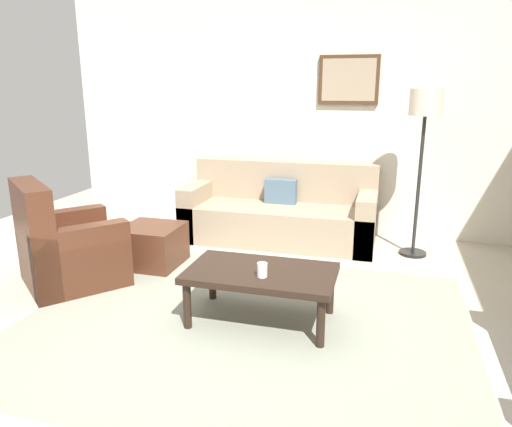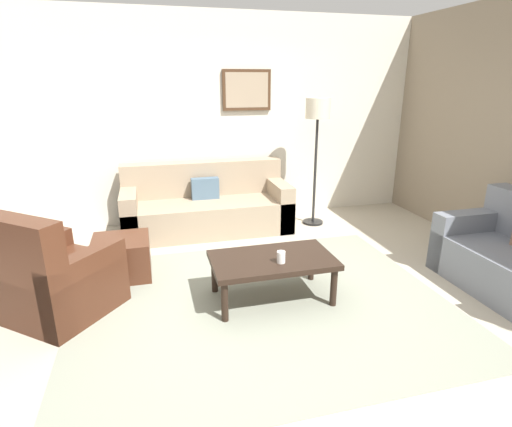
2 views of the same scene
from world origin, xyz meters
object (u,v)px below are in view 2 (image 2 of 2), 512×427
at_px(cup, 281,257).
at_px(coffee_table, 272,263).
at_px(armchair_leather, 52,283).
at_px(couch_main, 206,207).
at_px(framed_artwork, 247,90).
at_px(ottoman, 122,257).
at_px(lamp_standing, 317,122).

bearing_deg(cup, coffee_table, 108.65).
height_order(coffee_table, cup, cup).
bearing_deg(armchair_leather, couch_main, 49.41).
relative_size(couch_main, framed_artwork, 3.21).
xyz_separation_m(ottoman, framed_artwork, (1.71, 1.59, 1.60)).
relative_size(couch_main, coffee_table, 1.96).
height_order(couch_main, ottoman, couch_main).
bearing_deg(cup, couch_main, 99.21).
bearing_deg(armchair_leather, cup, -9.66).
bearing_deg(ottoman, armchair_leather, -129.39).
xyz_separation_m(couch_main, lamp_standing, (1.48, -0.18, 1.11)).
xyz_separation_m(couch_main, armchair_leather, (-1.57, -1.83, 0.01)).
distance_m(coffee_table, cup, 0.16).
relative_size(cup, lamp_standing, 0.06).
height_order(lamp_standing, framed_artwork, framed_artwork).
distance_m(armchair_leather, ottoman, 0.83).
xyz_separation_m(ottoman, coffee_table, (1.35, -0.85, 0.16)).
distance_m(lamp_standing, framed_artwork, 1.07).
bearing_deg(armchair_leather, ottoman, 50.61).
bearing_deg(cup, armchair_leather, 170.34).
xyz_separation_m(armchair_leather, coffee_table, (1.88, -0.21, 0.05)).
bearing_deg(ottoman, couch_main, 48.78).
height_order(coffee_table, framed_artwork, framed_artwork).
xyz_separation_m(lamp_standing, framed_artwork, (-0.81, 0.58, 0.39)).
bearing_deg(cup, lamp_standing, 60.23).
height_order(coffee_table, lamp_standing, lamp_standing).
height_order(cup, lamp_standing, lamp_standing).
relative_size(couch_main, cup, 20.73).
height_order(armchair_leather, coffee_table, armchair_leather).
relative_size(lamp_standing, framed_artwork, 2.55).
xyz_separation_m(armchair_leather, framed_artwork, (2.24, 2.23, 1.49)).
distance_m(ottoman, cup, 1.71).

